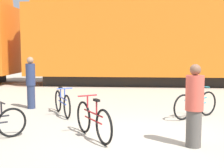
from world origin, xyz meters
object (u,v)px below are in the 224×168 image
object	(u,v)px
bicycle_maroon	(93,121)
person_in_navy	(31,82)
freight_train	(141,28)
bicycle_blue	(62,103)
bicycle_teal	(196,105)
person_in_red	(194,106)

from	to	relation	value
bicycle_maroon	person_in_navy	bearing A→B (deg)	127.69
freight_train	bicycle_blue	xyz separation A→B (m)	(-2.39, -8.14, -2.70)
bicycle_teal	freight_train	bearing A→B (deg)	100.34
freight_train	bicycle_teal	bearing A→B (deg)	-79.66
bicycle_blue	person_in_navy	world-z (taller)	person_in_navy
bicycle_teal	person_in_red	bearing A→B (deg)	-101.21
person_in_red	person_in_navy	world-z (taller)	person_in_navy
bicycle_teal	bicycle_blue	distance (m)	3.89
bicycle_maroon	freight_train	bearing A→B (deg)	83.84
bicycle_maroon	person_in_red	bearing A→B (deg)	-11.83
freight_train	bicycle_maroon	xyz separation A→B (m)	(-1.13, -10.49, -2.67)
bicycle_blue	person_in_red	world-z (taller)	person_in_red
bicycle_blue	person_in_red	size ratio (longest dim) A/B	0.94
bicycle_blue	person_in_navy	bearing A→B (deg)	144.25
bicycle_blue	bicycle_maroon	xyz separation A→B (m)	(1.26, -2.35, 0.03)
freight_train	bicycle_teal	size ratio (longest dim) A/B	27.58
freight_train	bicycle_teal	distance (m)	8.77
bicycle_maroon	person_in_navy	size ratio (longest dim) A/B	0.91
bicycle_maroon	person_in_navy	world-z (taller)	person_in_navy
freight_train	person_in_navy	xyz separation A→B (m)	(-3.65, -7.23, -2.19)
freight_train	bicycle_teal	xyz separation A→B (m)	(1.50, -8.22, -2.68)
freight_train	bicycle_teal	world-z (taller)	freight_train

